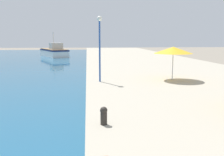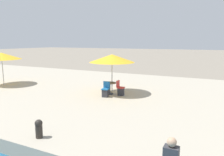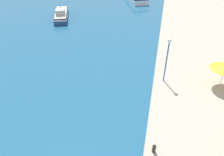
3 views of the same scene
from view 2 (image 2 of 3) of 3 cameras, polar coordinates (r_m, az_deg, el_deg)
cafe_umbrella_pink at (r=13.56m, az=0.00°, el=5.17°), size 2.81×2.81×2.49m
cafe_umbrella_white at (r=18.34m, az=-26.90°, el=5.14°), size 2.81×2.81×2.44m
cafe_table at (r=13.65m, az=-0.57°, el=-2.04°), size 0.80×0.80×0.74m
cafe_chair_left at (r=13.04m, az=-1.69°, el=-3.54°), size 0.47×0.44×0.91m
cafe_chair_right at (r=13.41m, az=2.23°, el=-3.17°), size 0.41×0.44×0.91m
mooring_bollard at (r=8.08m, az=-18.57°, el=-12.30°), size 0.26×0.26×0.65m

